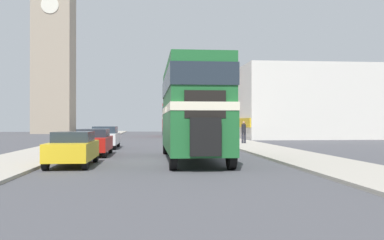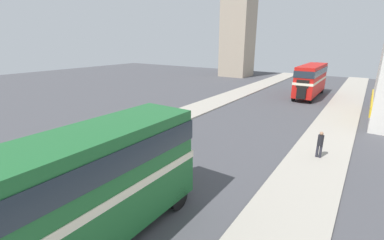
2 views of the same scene
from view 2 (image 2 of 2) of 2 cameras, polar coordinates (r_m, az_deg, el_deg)
name	(u,v)px [view 2 (image 2 of 2)]	position (r m, az deg, el deg)	size (l,w,h in m)	color
double_decker_bus	(75,190)	(9.58, -24.48, -13.94)	(2.55, 10.18, 4.48)	#1E602D
bus_distant	(311,78)	(38.52, 24.92, 8.45)	(2.41, 9.95, 4.31)	red
car_parked_mid	(83,164)	(15.85, -22.99, -8.91)	(1.73, 4.20, 1.44)	red
car_parked_far	(159,132)	(19.58, -7.43, -2.59)	(1.76, 4.22, 1.52)	white
pedestrian_walking	(320,143)	(18.38, 26.59, -4.60)	(0.35, 0.35, 1.75)	#282833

